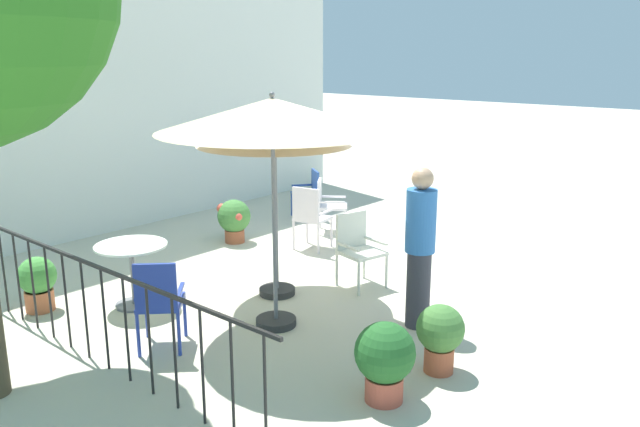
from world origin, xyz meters
TOP-DOWN VIEW (x-y plane):
  - ground_plane at (0.00, 0.00)m, footprint 60.00×60.00m
  - villa_facade at (0.00, 4.16)m, footprint 10.04×0.30m
  - terrace_railing at (-3.01, -0.00)m, footprint 0.03×4.91m
  - patio_umbrella_0 at (-1.28, -0.68)m, footprint 2.37×2.37m
  - patio_umbrella_1 at (-0.61, -0.04)m, footprint 1.82×1.82m
  - cafe_table_0 at (-1.96, 0.97)m, footprint 0.82×0.82m
  - patio_chair_0 at (1.02, 0.87)m, footprint 0.52×0.54m
  - patio_chair_1 at (0.30, -0.58)m, footprint 0.58×0.57m
  - patio_chair_2 at (1.97, 1.31)m, footprint 0.64×0.65m
  - patio_chair_3 at (-2.45, -0.23)m, footprint 0.64×0.64m
  - patio_chair_4 at (2.45, 2.15)m, footprint 0.62×0.63m
  - potted_plant_0 at (0.54, 2.02)m, footprint 0.52×0.52m
  - potted_plant_1 at (-2.75, 1.68)m, footprint 0.43×0.43m
  - potted_plant_2 at (-1.03, -2.56)m, footprint 0.45×0.45m
  - potted_plant_3 at (-1.79, -2.46)m, footprint 0.52×0.52m
  - standing_person at (-0.29, -1.85)m, footprint 0.33×0.33m

SIDE VIEW (x-z plane):
  - ground_plane at x=0.00m, z-range 0.00..0.00m
  - potted_plant_1 at x=-2.75m, z-range 0.03..0.67m
  - potted_plant_2 at x=-1.03m, z-range 0.05..0.71m
  - potted_plant_0 at x=0.54m, z-range 0.05..0.73m
  - potted_plant_3 at x=-1.79m, z-range 0.05..0.75m
  - patio_chair_2 at x=1.97m, z-range 0.06..0.94m
  - patio_chair_4 at x=2.45m, z-range 0.07..0.93m
  - cafe_table_0 at x=-1.96m, z-range 0.15..0.90m
  - patio_chair_1 at x=0.30m, z-range 0.07..1.00m
  - patio_chair_3 at x=-2.45m, z-range 0.07..1.02m
  - patio_chair_0 at x=1.02m, z-range 0.07..1.04m
  - terrace_railing at x=-3.01m, z-range 0.17..1.18m
  - standing_person at x=-0.29m, z-range 0.03..1.78m
  - patio_umbrella_1 at x=-0.61m, z-range 0.87..3.22m
  - patio_umbrella_0 at x=-1.28m, z-range 1.00..3.52m
  - villa_facade at x=0.00m, z-range 0.00..5.15m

